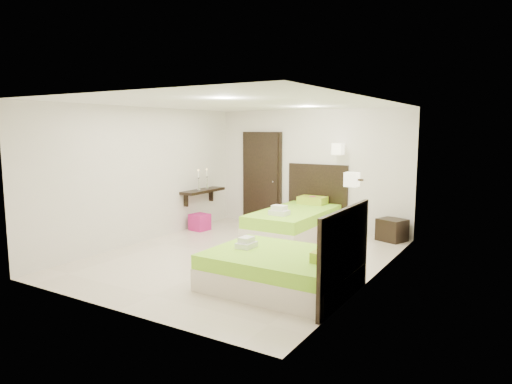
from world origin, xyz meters
The scene contains 7 objects.
floor centered at (0.00, 0.00, 0.00)m, with size 5.50×5.50×0.00m, color beige.
bed_single centered at (0.20, 1.69, 0.34)m, with size 1.37×2.29×1.89m.
bed_double centered at (1.36, -1.03, 0.28)m, with size 1.93×1.64×1.59m.
nightstand centered at (1.89, 2.51, 0.22)m, with size 0.49×0.44×0.44m, color black.
ottoman centered at (-1.94, 1.30, 0.18)m, with size 0.36×0.36×0.36m, color #A71662.
door centered at (-1.20, 2.70, 1.05)m, with size 1.02×0.15×2.14m.
console_shelf centered at (-2.08, 1.60, 0.82)m, with size 0.35×1.20×0.78m.
Camera 1 is at (4.16, -6.37, 2.17)m, focal length 32.00 mm.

